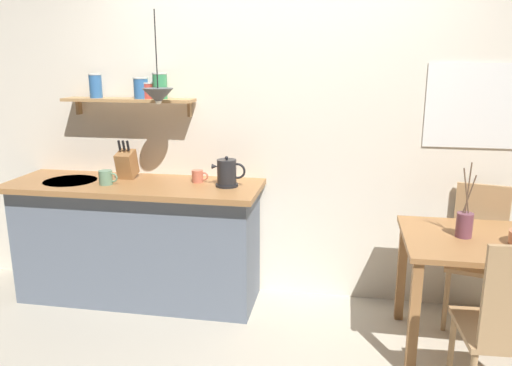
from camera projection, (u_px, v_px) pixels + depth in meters
ground_plane at (264, 331)px, 3.34m from camera, size 14.00×14.00×0.00m
back_wall at (307, 117)px, 3.60m from camera, size 6.80×0.11×2.70m
kitchen_counter at (138, 240)px, 3.71m from camera, size 1.83×0.63×0.90m
wall_shelf at (136, 92)px, 3.62m from camera, size 0.98×0.20×0.32m
dining_table at (485, 258)px, 2.97m from camera, size 0.96×0.76×0.73m
dining_chair_near at (512, 325)px, 2.36m from camera, size 0.44×0.44×0.98m
dining_chair_far at (478, 249)px, 3.38m from camera, size 0.47×0.46×0.94m
twig_vase at (464, 224)px, 2.96m from camera, size 0.10×0.10×0.45m
electric_kettle at (227, 173)px, 3.46m from camera, size 0.24×0.16×0.21m
knife_block at (127, 164)px, 3.68m from camera, size 0.12×0.18×0.29m
coffee_mug_by_sink at (106, 178)px, 3.52m from camera, size 0.14×0.09×0.10m
coffee_mug_spare at (198, 176)px, 3.59m from camera, size 0.12×0.08×0.09m
pendant_lamp at (158, 96)px, 3.35m from camera, size 0.21×0.21×0.61m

